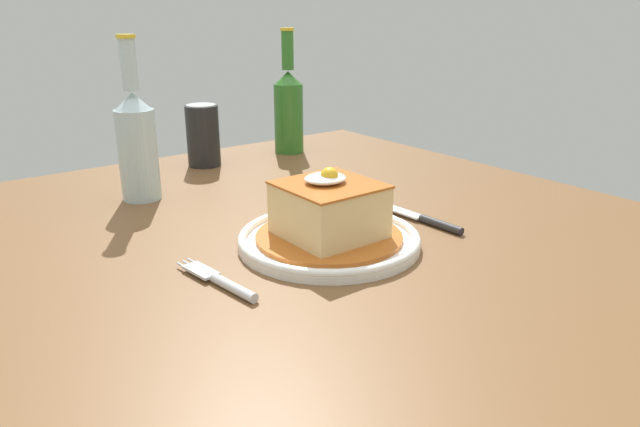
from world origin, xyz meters
The scene contains 8 objects.
dining_table centered at (0.00, 0.00, 0.66)m, with size 1.11×1.05×0.77m.
main_plate centered at (0.03, -0.08, 0.78)m, with size 0.25×0.25×0.02m.
sandwich_meal centered at (0.03, -0.08, 0.82)m, with size 0.20×0.20×0.10m.
fork centered at (-0.14, -0.11, 0.78)m, with size 0.03×0.14×0.01m.
knife centered at (0.20, -0.11, 0.78)m, with size 0.02×0.17×0.01m.
soda_can centered at (0.09, 0.41, 0.83)m, with size 0.07×0.07×0.12m.
beer_bottle_green centered at (0.30, 0.40, 0.87)m, with size 0.06×0.06×0.27m.
beer_bottle_clear centered at (-0.09, 0.27, 0.87)m, with size 0.06×0.06×0.27m.
Camera 1 is at (-0.42, -0.65, 1.07)m, focal length 32.60 mm.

